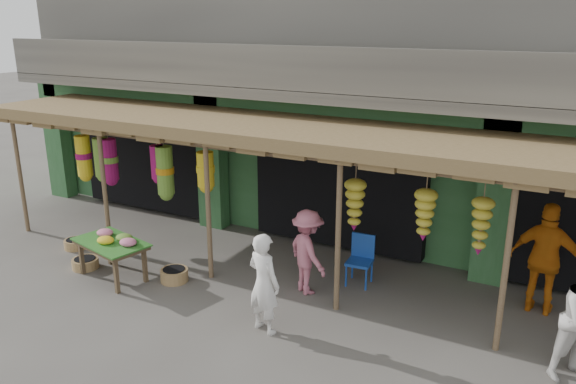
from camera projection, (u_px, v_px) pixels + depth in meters
The scene contains 11 objects.
ground at pixel (288, 290), 9.84m from camera, with size 80.00×80.00×0.00m, color #514C47.
building at pixel (387, 72), 12.93m from camera, with size 16.40×6.80×7.00m.
awning at pixel (302, 137), 9.81m from camera, with size 14.00×2.70×2.79m.
flower_table at pixel (112, 243), 10.13m from camera, with size 1.55×1.12×0.84m.
blue_chair at pixel (361, 257), 10.00m from camera, with size 0.45×0.46×0.89m.
basket_left at pixel (76, 244), 11.60m from camera, with size 0.46×0.46×0.19m, color #946643.
basket_mid at pixel (85, 263), 10.69m from camera, with size 0.49×0.49×0.19m, color #8C5F3E.
basket_right at pixel (174, 275), 10.16m from camera, with size 0.50×0.50×0.23m, color #A27E4B.
person_front at pixel (264, 283), 8.36m from camera, with size 0.58×0.38×1.58m, color white.
person_vendor at pixel (546, 259), 8.87m from camera, with size 1.09×0.45×1.85m, color orange.
person_shopper at pixel (308, 252), 9.58m from camera, with size 0.97×0.56×1.50m, color #C4687E.
Camera 1 is at (4.16, -7.83, 4.59)m, focal length 35.00 mm.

